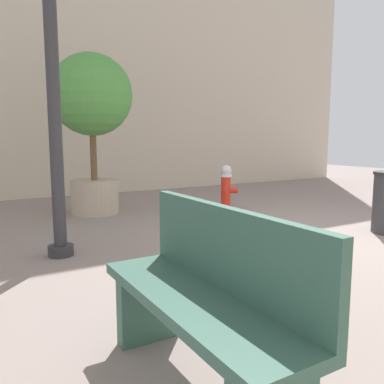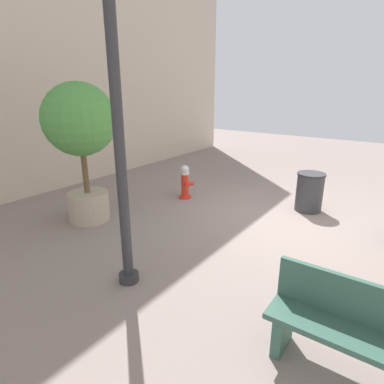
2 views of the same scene
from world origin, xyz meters
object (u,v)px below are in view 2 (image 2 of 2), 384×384
(bench_far, at_px, (349,330))
(trash_bin, at_px, (309,192))
(planter_tree, at_px, (81,132))
(fire_hydrant, at_px, (185,182))
(street_lamp, at_px, (117,106))

(bench_far, distance_m, trash_bin, 4.35)
(planter_tree, distance_m, trash_bin, 4.91)
(fire_hydrant, height_order, planter_tree, planter_tree)
(street_lamp, bearing_deg, fire_hydrant, -65.97)
(fire_hydrant, distance_m, street_lamp, 4.13)
(street_lamp, bearing_deg, bench_far, -177.07)
(bench_far, bearing_deg, trash_bin, -69.26)
(street_lamp, xyz_separation_m, trash_bin, (-1.24, -4.21, -1.97))
(planter_tree, xyz_separation_m, trash_bin, (-3.51, -3.14, -1.38))
(fire_hydrant, distance_m, planter_tree, 2.75)
(bench_far, bearing_deg, street_lamp, 2.93)
(bench_far, xyz_separation_m, trash_bin, (1.54, -4.07, -0.06))
(planter_tree, xyz_separation_m, street_lamp, (-2.27, 1.08, 0.59))
(bench_far, height_order, street_lamp, street_lamp)
(trash_bin, bearing_deg, planter_tree, 41.80)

